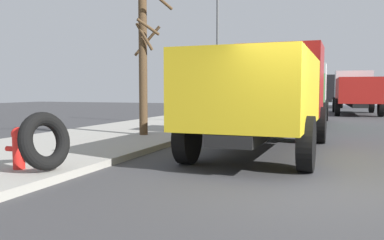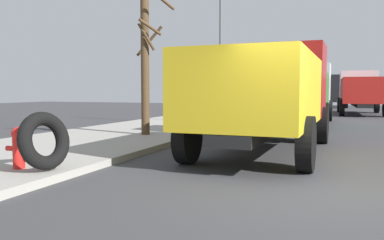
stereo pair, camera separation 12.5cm
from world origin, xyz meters
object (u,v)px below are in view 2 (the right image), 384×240
object	(u,v)px
fire_hydrant	(19,146)
street_light_pole	(221,51)
dump_truck_green	(300,90)
dump_truck_blue	(331,90)
loose_tire	(44,141)
dump_truck_yellow	(268,90)
dump_truck_red	(361,90)
bare_tree	(146,60)

from	to	relation	value
fire_hydrant	street_light_pole	distance (m)	11.78
dump_truck_green	dump_truck_blue	xyz separation A→B (m)	(20.90, -0.74, 0.00)
fire_hydrant	loose_tire	size ratio (longest dim) A/B	0.73
dump_truck_yellow	dump_truck_green	world-z (taller)	same
dump_truck_blue	fire_hydrant	bearing A→B (deg)	172.99
loose_tire	street_light_pole	distance (m)	11.73
loose_tire	street_light_pole	xyz separation A→B (m)	(11.42, 0.20, 2.66)
dump_truck_green	fire_hydrant	bearing A→B (deg)	165.84
dump_truck_blue	street_light_pole	size ratio (longest dim) A/B	1.11
fire_hydrant	dump_truck_green	bearing A→B (deg)	-14.16
fire_hydrant	dump_truck_yellow	distance (m)	6.17
dump_truck_red	dump_truck_green	bearing A→B (deg)	162.34
fire_hydrant	dump_truck_blue	bearing A→B (deg)	-7.01
bare_tree	street_light_pole	xyz separation A→B (m)	(5.50, -0.85, 0.79)
loose_tire	bare_tree	size ratio (longest dim) A/B	0.22
dump_truck_red	fire_hydrant	bearing A→B (deg)	164.44
dump_truck_green	dump_truck_blue	world-z (taller)	same
dump_truck_yellow	dump_truck_blue	xyz separation A→B (m)	(30.24, -0.61, 0.00)
street_light_pole	dump_truck_yellow	bearing A→B (deg)	-153.35
dump_truck_yellow	bare_tree	size ratio (longest dim) A/B	1.47
fire_hydrant	dump_truck_red	distance (m)	24.42
loose_tire	bare_tree	xyz separation A→B (m)	(5.92, 1.05, 1.87)
dump_truck_red	bare_tree	xyz separation A→B (m)	(-17.57, 7.01, 0.95)
loose_tire	dump_truck_green	bearing A→B (deg)	-11.92
dump_truck_blue	street_light_pole	distance (m)	24.01
dump_truck_red	loose_tire	bearing A→B (deg)	165.76
dump_truck_yellow	dump_truck_red	distance (m)	18.90
dump_truck_green	dump_truck_red	bearing A→B (deg)	-17.66
dump_truck_red	dump_truck_blue	size ratio (longest dim) A/B	1.00
dump_truck_yellow	dump_truck_green	bearing A→B (deg)	0.81
fire_hydrant	street_light_pole	size ratio (longest dim) A/B	0.12
dump_truck_yellow	bare_tree	xyz separation A→B (m)	(1.11, 4.17, 0.95)
loose_tire	dump_truck_blue	xyz separation A→B (m)	(35.05, -3.73, 0.92)
dump_truck_green	bare_tree	world-z (taller)	bare_tree
dump_truck_green	bare_tree	bearing A→B (deg)	153.89
fire_hydrant	bare_tree	size ratio (longest dim) A/B	0.16
street_light_pole	loose_tire	bearing A→B (deg)	-179.00
loose_tire	fire_hydrant	bearing A→B (deg)	91.01
loose_tire	dump_truck_red	bearing A→B (deg)	-14.24
dump_truck_red	bare_tree	size ratio (longest dim) A/B	1.48
loose_tire	dump_truck_blue	bearing A→B (deg)	-6.07
dump_truck_green	bare_tree	distance (m)	9.22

